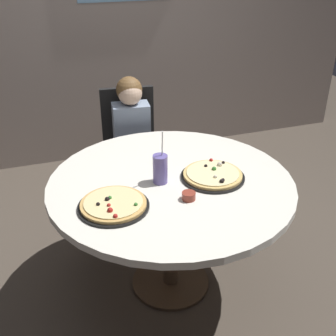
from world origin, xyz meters
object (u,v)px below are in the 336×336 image
Objects in this scene: pizza_cheese at (113,205)px; soda_cup at (160,169)px; dining_table at (171,193)px; diner_child at (134,160)px; pizza_veggie at (213,175)px; chair_wooden at (130,144)px; sauce_bowl at (189,196)px.

soda_cup reaches higher than pizza_cheese.
diner_child reaches higher than dining_table.
diner_child is (-0.01, 0.80, -0.18)m from dining_table.
soda_cup is at bearing 170.16° from pizza_veggie.
chair_wooden is at bearing 72.25° from pizza_cheese.
pizza_cheese reaches higher than dining_table.
chair_wooden is 2.69× the size of pizza_veggie.
soda_cup is at bearing -94.16° from chair_wooden.
sauce_bowl is (0.02, -0.21, 0.10)m from dining_table.
pizza_veggie reaches higher than sauce_bowl.
dining_table is 0.25m from pizza_veggie.
diner_child is at bearing 90.61° from dining_table.
pizza_veggie is 1.00× the size of pizza_cheese.
soda_cup reaches higher than pizza_veggie.
pizza_cheese is at bearing -109.85° from diner_child.
diner_child is 1.05m from sauce_bowl.
pizza_veggie is 5.05× the size of sauce_bowl.
sauce_bowl is (0.03, -1.01, 0.29)m from diner_child.
pizza_cheese is at bearing -107.75° from chair_wooden.
soda_cup is (-0.07, -0.98, 0.30)m from chair_wooden.
chair_wooden reaches higher than dining_table.
pizza_veggie is 0.59m from pizza_cheese.
dining_table is 0.18m from soda_cup.
diner_child is at bearing 86.25° from soda_cup.
pizza_veggie reaches higher than dining_table.
chair_wooden is 1.03m from soda_cup.
sauce_bowl is at bearing -89.46° from chair_wooden.
sauce_bowl is at bearing -88.29° from diner_child.
pizza_veggie is (0.24, -0.85, 0.28)m from diner_child.
soda_cup is (-0.05, -0.80, 0.35)m from diner_child.
soda_cup is (-0.29, 0.05, 0.06)m from pizza_veggie.
chair_wooden reaches higher than sauce_bowl.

